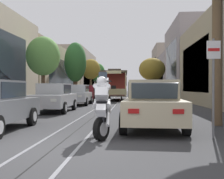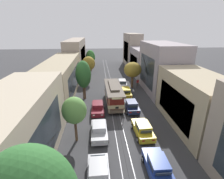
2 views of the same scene
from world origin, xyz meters
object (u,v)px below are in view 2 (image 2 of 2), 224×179
Objects in this scene: parked_car_navy_fourth_right at (131,106)px; cable_car_trolley at (113,94)px; street_tree_kerb_left_second at (74,111)px; street_tree_kerb_left_far at (90,57)px; parked_car_silver_second_left at (98,174)px; pedestrian_on_left_pavement at (138,82)px; parked_car_silver_mid_left at (99,130)px; street_tree_kerb_right_second at (133,70)px; parked_car_silver_sixth_right at (122,83)px; parked_car_yellow_fifth_right at (126,92)px; street_tree_kerb_left_mid at (83,75)px; parked_car_yellow_mid_right at (143,129)px; street_tree_kerb_left_fourth at (89,64)px; parked_car_maroon_fourth_left at (98,108)px; parked_car_blue_second_right at (158,166)px.

parked_car_navy_fourth_right is 4.03m from cable_car_trolley.
street_tree_kerb_left_far is at bearing 89.25° from street_tree_kerb_left_second.
pedestrian_on_left_pavement reaches higher than parked_car_silver_second_left.
parked_car_silver_mid_left is 19.38m from pedestrian_on_left_pavement.
parked_car_silver_sixth_right is at bearing 160.16° from street_tree_kerb_right_second.
street_tree_kerb_right_second reaches higher than parked_car_yellow_fifth_right.
cable_car_trolley is at bearing 75.08° from parked_car_silver_mid_left.
street_tree_kerb_left_mid is 10.92m from street_tree_kerb_right_second.
parked_car_silver_sixth_right is (-0.02, 17.47, 0.00)m from parked_car_yellow_mid_right.
street_tree_kerb_left_second is (-7.55, -12.55, 2.95)m from parked_car_yellow_fifth_right.
pedestrian_on_left_pavement is (6.07, 8.19, -0.76)m from cable_car_trolley.
street_tree_kerb_left_fourth reaches higher than parked_car_navy_fourth_right.
parked_car_silver_second_left is 0.80× the size of street_tree_kerb_right_second.
parked_car_silver_sixth_right is 0.72× the size of street_tree_kerb_left_far.
street_tree_kerb_left_far is (0.40, 20.36, -0.33)m from street_tree_kerb_left_mid.
parked_car_silver_mid_left is 0.74× the size of street_tree_kerb_left_fourth.
street_tree_kerb_left_mid reaches higher than parked_car_maroon_fourth_left.
cable_car_trolley reaches higher than parked_car_yellow_mid_right.
parked_car_yellow_fifth_right is 5.36m from parked_car_silver_sixth_right.
parked_car_blue_second_right is 0.99× the size of parked_car_silver_sixth_right.
parked_car_silver_sixth_right is 2.76× the size of pedestrian_on_left_pavement.
street_tree_kerb_right_second is (9.63, 5.12, -0.53)m from street_tree_kerb_left_mid.
parked_car_silver_second_left is at bearing -105.74° from parked_car_yellow_fifth_right.
street_tree_kerb_right_second is at bearing 65.55° from parked_car_yellow_fifth_right.
street_tree_kerb_left_fourth is at bearing -90.09° from street_tree_kerb_left_far.
parked_car_silver_second_left is 38.20m from street_tree_kerb_left_far.
cable_car_trolley is at bearing 52.11° from parked_car_maroon_fourth_left.
parked_car_yellow_fifth_right is at bearing 74.26° from parked_car_silver_second_left.
parked_car_silver_sixth_right is (0.12, 11.10, 0.00)m from parked_car_navy_fourth_right.
parked_car_silver_mid_left is 1.00× the size of parked_car_yellow_mid_right.
parked_car_silver_sixth_right is 0.48× the size of cable_car_trolley.
pedestrian_on_left_pavement is (11.05, 5.97, -3.48)m from street_tree_kerb_left_mid.
street_tree_kerb_left_mid reaches higher than street_tree_kerb_right_second.
parked_car_silver_mid_left is at bearing 88.96° from parked_car_silver_second_left.
parked_car_maroon_fourth_left is 0.83× the size of street_tree_kerb_left_second.
parked_car_yellow_fifth_right is 5.93m from street_tree_kerb_right_second.
parked_car_silver_mid_left and parked_car_yellow_fifth_right have the same top height.
street_tree_kerb_left_mid is at bearing 97.79° from parked_car_silver_second_left.
pedestrian_on_left_pavement is (8.68, 11.54, 0.10)m from parked_car_maroon_fourth_left.
parked_car_silver_mid_left is at bearing -88.52° from parked_car_maroon_fourth_left.
parked_car_navy_fourth_right is (0.00, 12.01, 0.00)m from parked_car_blue_second_right.
parked_car_blue_second_right is (5.08, 0.38, 0.00)m from parked_car_silver_second_left.
street_tree_kerb_right_second reaches higher than parked_car_silver_second_left.
street_tree_kerb_left_mid reaches higher than pedestrian_on_left_pavement.
street_tree_kerb_left_fourth is 10.09m from street_tree_kerb_left_far.
pedestrian_on_left_pavement is (8.64, 23.61, 0.10)m from parked_car_silver_second_left.
street_tree_kerb_left_far reaches higher than parked_car_silver_mid_left.
parked_car_blue_second_right is 22.70m from street_tree_kerb_right_second.
parked_car_silver_sixth_right is at bearing 89.69° from parked_car_blue_second_right.
parked_car_silver_mid_left is at bearing -84.36° from street_tree_kerb_left_fourth.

